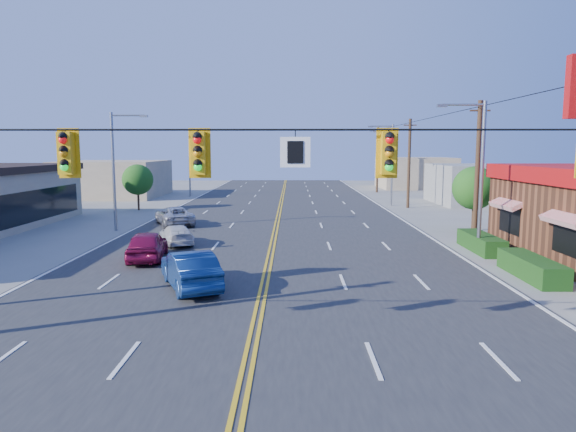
{
  "coord_description": "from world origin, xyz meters",
  "views": [
    {
      "loc": [
        1.12,
        -12.8,
        5.51
      ],
      "look_at": [
        0.92,
        12.79,
        2.2
      ],
      "focal_mm": 32.0,
      "sensor_mm": 36.0,
      "label": 1
    }
  ],
  "objects_px": {
    "car_blue": "(190,271)",
    "car_silver": "(174,217)",
    "signal_span": "(242,175)",
    "car_magenta": "(147,246)",
    "car_white": "(176,236)"
  },
  "relations": [
    {
      "from": "signal_span",
      "to": "car_silver",
      "type": "distance_m",
      "value": 25.69
    },
    {
      "from": "car_white",
      "to": "car_silver",
      "type": "distance_m",
      "value": 7.98
    },
    {
      "from": "car_magenta",
      "to": "car_silver",
      "type": "distance_m",
      "value": 12.06
    },
    {
      "from": "car_blue",
      "to": "car_silver",
      "type": "bearing_deg",
      "value": -98.42
    },
    {
      "from": "signal_span",
      "to": "car_magenta",
      "type": "xyz_separation_m",
      "value": [
        -5.97,
        12.27,
        -4.15
      ]
    },
    {
      "from": "signal_span",
      "to": "car_blue",
      "type": "height_order",
      "value": "signal_span"
    },
    {
      "from": "car_blue",
      "to": "car_silver",
      "type": "distance_m",
      "value": 17.82
    },
    {
      "from": "car_white",
      "to": "car_silver",
      "type": "bearing_deg",
      "value": -98.9
    },
    {
      "from": "signal_span",
      "to": "car_magenta",
      "type": "bearing_deg",
      "value": 115.95
    },
    {
      "from": "signal_span",
      "to": "car_silver",
      "type": "height_order",
      "value": "signal_span"
    },
    {
      "from": "car_magenta",
      "to": "car_blue",
      "type": "xyz_separation_m",
      "value": [
        3.18,
        -5.24,
        0.02
      ]
    },
    {
      "from": "car_blue",
      "to": "car_silver",
      "type": "relative_size",
      "value": 0.94
    },
    {
      "from": "car_blue",
      "to": "signal_span",
      "type": "bearing_deg",
      "value": 88.43
    },
    {
      "from": "car_magenta",
      "to": "car_silver",
      "type": "relative_size",
      "value": 0.89
    },
    {
      "from": "signal_span",
      "to": "car_silver",
      "type": "xyz_separation_m",
      "value": [
        -7.35,
        24.25,
        -4.22
      ]
    }
  ]
}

